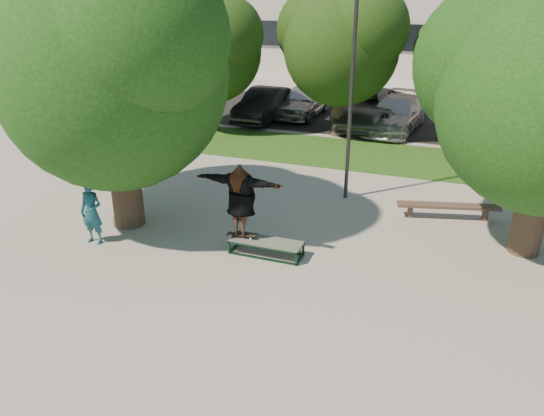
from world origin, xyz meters
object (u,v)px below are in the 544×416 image
at_px(car_dark, 264,105).
at_px(car_grey, 370,108).
at_px(bystander, 92,212).
at_px(bench, 448,207).
at_px(tree_left, 111,61).
at_px(lamppost, 351,97).
at_px(car_silver_b, 396,114).
at_px(grind_box, 266,248).
at_px(car_silver_a, 303,100).

relative_size(car_dark, car_grey, 0.78).
bearing_deg(bystander, bench, 29.70).
distance_m(tree_left, car_grey, 14.26).
bearing_deg(bench, car_dark, 120.73).
relative_size(lamppost, bystander, 3.57).
bearing_deg(car_silver_b, tree_left, -106.88).
distance_m(tree_left, lamppost, 6.70).
relative_size(tree_left, car_silver_b, 1.39).
distance_m(bystander, car_dark, 13.81).
bearing_deg(lamppost, bystander, -135.44).
relative_size(grind_box, car_grey, 0.30).
bearing_deg(bench, car_silver_b, 92.58).
xyz_separation_m(tree_left, bench, (8.38, 3.33, -4.06)).
height_order(lamppost, car_silver_b, lamppost).
height_order(bystander, car_silver_b, bystander).
bearing_deg(car_grey, grind_box, -89.94).
bearing_deg(car_dark, lamppost, -53.25).
height_order(tree_left, bystander, tree_left).
bearing_deg(bystander, car_silver_b, 68.88).
height_order(bystander, bench, bystander).
height_order(lamppost, bystander, lamppost).
relative_size(bystander, car_grey, 0.29).
distance_m(grind_box, car_silver_b, 13.27).
bearing_deg(grind_box, car_silver_a, 103.74).
bearing_deg(car_silver_a, car_grey, -11.17).
height_order(bystander, car_grey, bystander).
distance_m(bench, car_silver_b, 9.83).
height_order(tree_left, car_dark, tree_left).
height_order(tree_left, car_grey, tree_left).
height_order(bench, car_silver_a, car_silver_a).
relative_size(grind_box, car_silver_b, 0.35).
height_order(car_grey, car_silver_b, car_grey).
height_order(bystander, car_dark, bystander).
bearing_deg(car_silver_a, lamppost, -64.31).
height_order(lamppost, car_dark, lamppost).
distance_m(lamppost, car_silver_a, 11.22).
xyz_separation_m(grind_box, bystander, (-4.40, -0.91, 0.67)).
bearing_deg(car_silver_a, grind_box, -74.79).
bearing_deg(tree_left, car_grey, 72.07).
relative_size(bench, car_silver_b, 0.55).
xyz_separation_m(tree_left, car_dark, (-0.71, 12.41, -3.67)).
height_order(grind_box, car_silver_b, car_silver_b).
relative_size(tree_left, lamppost, 1.16).
height_order(bench, car_silver_b, car_silver_b).
bearing_deg(lamppost, car_silver_a, 114.23).
xyz_separation_m(bench, car_dark, (-9.09, 9.08, 0.39)).
bearing_deg(lamppost, car_silver_b, 88.48).
distance_m(car_grey, car_silver_b, 1.34).
relative_size(lamppost, grind_box, 3.39).
bearing_deg(bench, car_grey, 98.55).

